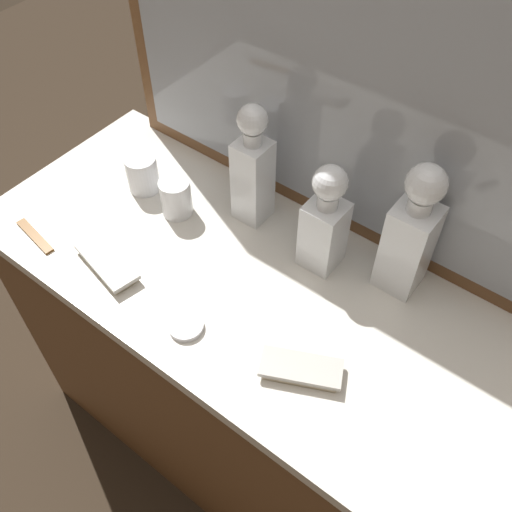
# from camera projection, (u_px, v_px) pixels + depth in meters

# --- Properties ---
(ground_plane) EXTENTS (6.00, 6.00, 0.00)m
(ground_plane) POSITION_uv_depth(u_px,v_px,m) (256.00, 439.00, 1.80)
(ground_plane) COLOR #2D2319
(dresser) EXTENTS (1.27, 0.54, 0.81)m
(dresser) POSITION_uv_depth(u_px,v_px,m) (256.00, 376.00, 1.49)
(dresser) COLOR brown
(dresser) RESTS_ON ground_plane
(dresser_mirror) EXTENTS (1.08, 0.03, 0.77)m
(dresser_mirror) POSITION_uv_depth(u_px,v_px,m) (342.00, 61.00, 1.02)
(dresser_mirror) COLOR brown
(dresser_mirror) RESTS_ON dresser
(crystal_decanter_center) EXTENTS (0.07, 0.07, 0.29)m
(crystal_decanter_center) POSITION_uv_depth(u_px,v_px,m) (253.00, 175.00, 1.21)
(crystal_decanter_center) COLOR white
(crystal_decanter_center) RESTS_ON dresser
(crystal_decanter_right) EXTENTS (0.08, 0.08, 0.31)m
(crystal_decanter_right) POSITION_uv_depth(u_px,v_px,m) (409.00, 241.00, 1.09)
(crystal_decanter_right) COLOR white
(crystal_decanter_right) RESTS_ON dresser
(crystal_decanter_rear) EXTENTS (0.08, 0.08, 0.26)m
(crystal_decanter_rear) POSITION_uv_depth(u_px,v_px,m) (324.00, 227.00, 1.14)
(crystal_decanter_rear) COLOR white
(crystal_decanter_rear) RESTS_ON dresser
(crystal_tumbler_far_left) EXTENTS (0.07, 0.07, 0.09)m
(crystal_tumbler_far_left) POSITION_uv_depth(u_px,v_px,m) (143.00, 175.00, 1.33)
(crystal_tumbler_far_left) COLOR white
(crystal_tumbler_far_left) RESTS_ON dresser
(crystal_tumbler_front) EXTENTS (0.07, 0.07, 0.09)m
(crystal_tumbler_front) POSITION_uv_depth(u_px,v_px,m) (176.00, 199.00, 1.28)
(crystal_tumbler_front) COLOR white
(crystal_tumbler_front) RESTS_ON dresser
(silver_brush_rear) EXTENTS (0.16, 0.12, 0.02)m
(silver_brush_rear) POSITION_uv_depth(u_px,v_px,m) (301.00, 369.00, 1.03)
(silver_brush_rear) COLOR #B7A88C
(silver_brush_rear) RESTS_ON dresser
(silver_brush_far_left) EXTENTS (0.18, 0.10, 0.02)m
(silver_brush_far_left) POSITION_uv_depth(u_px,v_px,m) (107.00, 263.00, 1.19)
(silver_brush_far_left) COLOR #B7A88C
(silver_brush_far_left) RESTS_ON dresser
(porcelain_dish) EXTENTS (0.07, 0.07, 0.01)m
(porcelain_dish) POSITION_uv_depth(u_px,v_px,m) (186.00, 326.00, 1.10)
(porcelain_dish) COLOR silver
(porcelain_dish) RESTS_ON dresser
(tortoiseshell_comb) EXTENTS (0.13, 0.04, 0.01)m
(tortoiseshell_comb) POSITION_uv_depth(u_px,v_px,m) (35.00, 236.00, 1.26)
(tortoiseshell_comb) COLOR brown
(tortoiseshell_comb) RESTS_ON dresser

